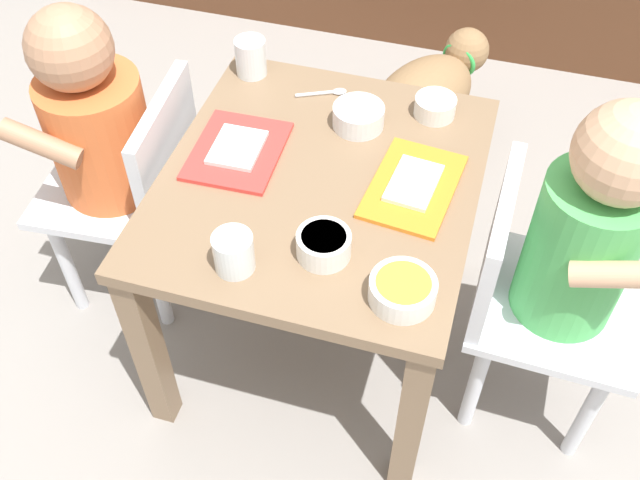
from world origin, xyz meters
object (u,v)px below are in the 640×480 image
Objects in this scene: cereal_bowl_left_side at (324,244)px; veggie_bowl_near at (403,290)px; dog at (426,95)px; water_cup_right at (251,59)px; seated_child_left at (103,132)px; food_tray_right at (413,185)px; food_tray_left at (237,150)px; cereal_bowl_right_side at (435,106)px; seated_child_right at (577,243)px; spoon_by_left_tray at (326,93)px; dining_table at (320,210)px; water_cup_left at (234,254)px; veggie_bowl_far at (358,116)px.

veggie_bowl_near is at bearing -20.46° from cereal_bowl_left_side.
dog is 0.54m from water_cup_right.
food_tray_right is at bearing -0.70° from seated_child_left.
cereal_bowl_right_side reaches higher than food_tray_left.
food_tray_right is at bearing 60.55° from cereal_bowl_left_side.
food_tray_right is (-0.27, 0.04, 0.01)m from seated_child_right.
cereal_bowl_right_side is 0.80× the size of spoon_by_left_tray.
seated_child_right is 0.54m from spoon_by_left_tray.
seated_child_left is 0.31m from water_cup_right.
cereal_bowl_right_side reaches higher than dining_table.
cereal_bowl_left_side is at bearing -56.96° from water_cup_right.
dining_table is 0.35m from water_cup_right.
veggie_bowl_near is (0.62, -0.24, 0.04)m from seated_child_left.
veggie_bowl_near is (0.19, -0.21, 0.10)m from dining_table.
spoon_by_left_tray reaches higher than dog.
seated_child_right is 3.28× the size of food_tray_right.
water_cup_left is (0.09, -0.24, 0.02)m from food_tray_left.
cereal_bowl_left_side is 0.40m from spoon_by_left_tray.
seated_child_left is at bearing 176.68° from seated_child_right.
cereal_bowl_right_side is at bearing 94.33° from veggie_bowl_near.
food_tray_left is 1.95× the size of veggie_bowl_near.
seated_child_right reaches higher than food_tray_left.
spoon_by_left_tray is (-0.15, -0.37, 0.25)m from dog.
cereal_bowl_left_side reaches higher than food_tray_right.
seated_child_right is 0.44m from veggie_bowl_far.
veggie_bowl_near is 1.30× the size of cereal_bowl_right_side.
spoon_by_left_tray is at bearing 88.19° from water_cup_left.
food_tray_left reaches higher than dog.
veggie_bowl_far is at bearing 35.65° from food_tray_left.
water_cup_left reaches higher than food_tray_left.
veggie_bowl_far is (-0.07, -0.45, 0.27)m from dog.
seated_child_right is (0.43, -0.02, 0.08)m from dining_table.
water_cup_right is (-0.37, 0.23, 0.03)m from food_tray_right.
seated_child_right is 0.37m from cereal_bowl_right_side.
cereal_bowl_right_side is (0.22, 0.45, -0.01)m from water_cup_left.
cereal_bowl_left_side is (0.03, -0.31, 0.00)m from veggie_bowl_far.
dog is at bearing 81.07° from dining_table.
dining_table is at bearing 176.97° from seated_child_right.
food_tray_right is (0.31, -0.00, 0.00)m from food_tray_left.
spoon_by_left_tray is (-0.11, 0.39, -0.02)m from cereal_bowl_left_side.
seated_child_left is 0.52m from cereal_bowl_left_side.
dining_table is 0.29m from cereal_bowl_right_side.
food_tray_left is at bearing -144.35° from veggie_bowl_far.
veggie_bowl_near reaches higher than dining_table.
dog is 0.88m from water_cup_left.
seated_child_right is at bearing -22.88° from water_cup_right.
seated_child_right is 1.72× the size of dog.
water_cup_right is at bearing 107.09° from water_cup_left.
spoon_by_left_tray is (-0.24, 0.44, -0.02)m from veggie_bowl_near.
seated_child_right is 0.54m from water_cup_left.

